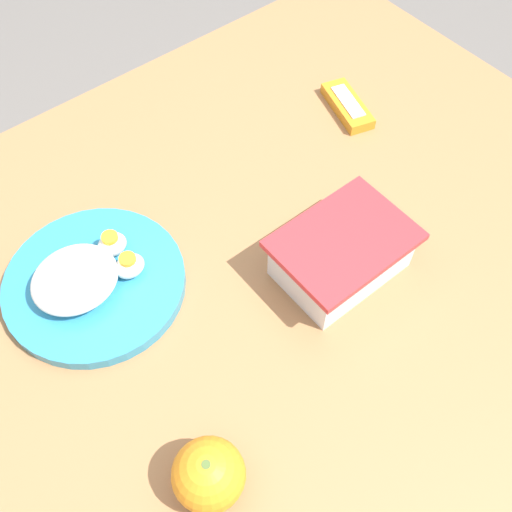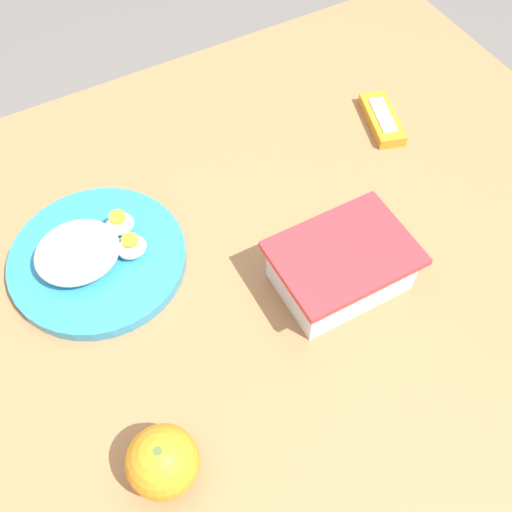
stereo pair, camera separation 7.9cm
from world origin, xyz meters
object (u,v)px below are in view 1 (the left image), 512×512
Objects in this scene: rice_plate at (90,280)px; food_container at (341,257)px; orange_fruit at (209,475)px; candy_bar at (347,106)px.

food_container is at bearing 146.24° from rice_plate.
rice_plate is at bearing -95.19° from orange_fruit.
rice_plate is 1.98× the size of candy_bar.
rice_plate is (-0.03, -0.30, -0.02)m from orange_fruit.
candy_bar is at bearing -147.45° from orange_fruit.
orange_fruit is 0.63m from candy_bar.
rice_plate is at bearing 4.30° from candy_bar.
food_container is 2.22× the size of orange_fruit.
orange_fruit reaches higher than food_container.
rice_plate is 0.51m from candy_bar.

